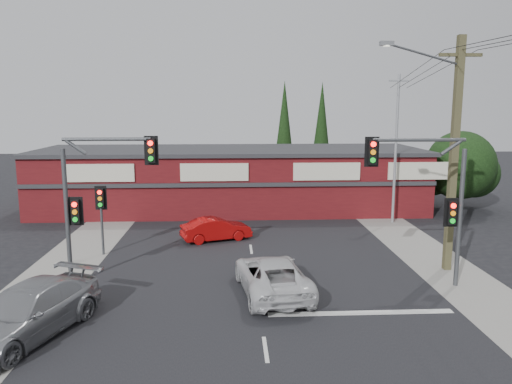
{
  "coord_description": "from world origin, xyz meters",
  "views": [
    {
      "loc": [
        -0.98,
        -17.69,
        7.11
      ],
      "look_at": [
        0.07,
        3.0,
        3.55
      ],
      "focal_mm": 35.0,
      "sensor_mm": 36.0,
      "label": 1
    }
  ],
  "objects_px": {
    "red_sedan": "(216,229)",
    "shop_building": "(231,178)",
    "silver_suv": "(27,312)",
    "white_suv": "(272,275)",
    "utility_pole": "(451,147)"
  },
  "relations": [
    {
      "from": "red_sedan",
      "to": "shop_building",
      "type": "xyz_separation_m",
      "value": [
        0.81,
        8.59,
        1.52
      ]
    },
    {
      "from": "silver_suv",
      "to": "red_sedan",
      "type": "relative_size",
      "value": 1.47
    },
    {
      "from": "red_sedan",
      "to": "white_suv",
      "type": "bearing_deg",
      "value": 177.65
    },
    {
      "from": "silver_suv",
      "to": "white_suv",
      "type": "bearing_deg",
      "value": 43.49
    },
    {
      "from": "white_suv",
      "to": "shop_building",
      "type": "relative_size",
      "value": 0.19
    },
    {
      "from": "red_sedan",
      "to": "utility_pole",
      "type": "xyz_separation_m",
      "value": [
        10.16,
        -5.41,
        4.78
      ]
    },
    {
      "from": "silver_suv",
      "to": "shop_building",
      "type": "distance_m",
      "value": 20.74
    },
    {
      "from": "white_suv",
      "to": "utility_pole",
      "type": "bearing_deg",
      "value": -169.98
    },
    {
      "from": "silver_suv",
      "to": "red_sedan",
      "type": "height_order",
      "value": "silver_suv"
    },
    {
      "from": "white_suv",
      "to": "red_sedan",
      "type": "bearing_deg",
      "value": -80.5
    },
    {
      "from": "red_sedan",
      "to": "shop_building",
      "type": "relative_size",
      "value": 0.14
    },
    {
      "from": "white_suv",
      "to": "utility_pole",
      "type": "distance_m",
      "value": 9.41
    },
    {
      "from": "silver_suv",
      "to": "utility_pole",
      "type": "height_order",
      "value": "utility_pole"
    },
    {
      "from": "silver_suv",
      "to": "utility_pole",
      "type": "distance_m",
      "value": 17.35
    },
    {
      "from": "white_suv",
      "to": "silver_suv",
      "type": "distance_m",
      "value": 8.58
    }
  ]
}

